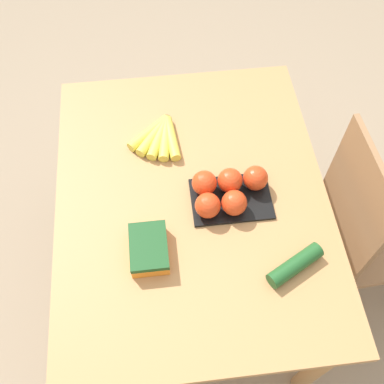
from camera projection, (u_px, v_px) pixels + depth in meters
ground_plane at (192, 278)px, 2.15m from camera, size 12.00×12.00×0.00m
dining_table at (192, 213)px, 1.60m from camera, size 1.15×0.91×0.76m
chair at (366, 228)px, 1.74m from camera, size 0.44×0.42×0.96m
banana_bunch at (160, 136)px, 1.61m from camera, size 0.20×0.19×0.04m
tomato_pack at (227, 191)px, 1.46m from camera, size 0.18×0.27×0.09m
carrot_bag at (149, 248)px, 1.37m from camera, size 0.16×0.12×0.06m
cucumber_near at (295, 265)px, 1.35m from camera, size 0.13×0.19×0.05m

